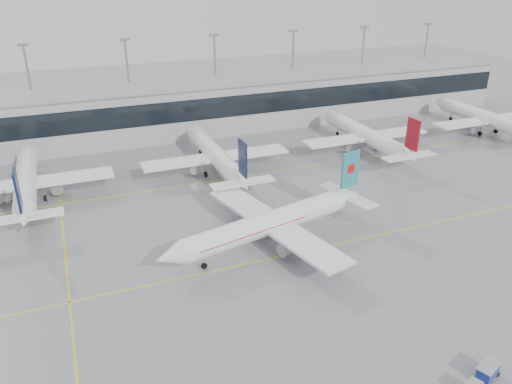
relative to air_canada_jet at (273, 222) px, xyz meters
name	(u,v)px	position (x,y,z in m)	size (l,w,h in m)	color
ground	(286,255)	(0.62, -3.75, -3.68)	(320.00, 320.00, 0.00)	gray
taxi_line_main	(286,255)	(0.62, -3.75, -3.67)	(120.00, 0.25, 0.01)	yellow
taxi_line_north	(222,179)	(0.62, 26.25, -3.67)	(120.00, 0.25, 0.01)	yellow
taxi_line_cross	(64,245)	(-29.38, 11.25, -3.67)	(0.25, 60.00, 0.01)	yellow
terminal	(181,109)	(0.62, 58.25, 2.32)	(180.00, 15.00, 12.00)	#A3A3A7
terminal_glass	(188,111)	(0.62, 50.70, 3.82)	(180.00, 0.20, 5.00)	black
terminal_roof	(179,84)	(0.62, 58.25, 8.52)	(182.00, 16.00, 0.40)	gray
light_masts	(173,74)	(0.62, 64.25, 9.67)	(156.40, 1.00, 22.60)	gray
air_canada_jet	(273,222)	(0.00, 0.00, 0.00)	(36.50, 29.68, 11.59)	white
parked_jet_b	(26,181)	(-34.38, 29.94, 0.03)	(29.64, 36.96, 11.72)	white
parked_jet_c	(216,156)	(0.62, 29.94, 0.03)	(29.64, 36.96, 11.72)	white
parked_jet_d	(366,135)	(35.62, 29.94, 0.03)	(29.64, 36.96, 11.72)	white
parked_jet_e	(487,119)	(70.62, 29.94, 0.03)	(29.64, 36.96, 11.72)	white
baggage_cart	(488,370)	(9.73, -32.84, -2.63)	(3.28, 2.56, 1.79)	gray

